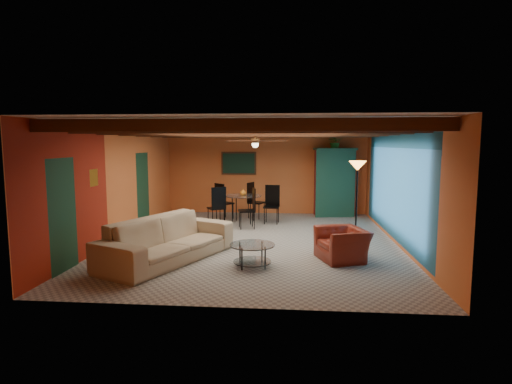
# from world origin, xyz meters

# --- Properties ---
(room) EXTENTS (6.52, 8.01, 2.71)m
(room) POSITION_xyz_m (0.00, 0.11, 2.36)
(room) COLOR gray
(room) RESTS_ON ground
(sofa) EXTENTS (2.27, 3.14, 0.86)m
(sofa) POSITION_xyz_m (-1.56, -1.76, 0.43)
(sofa) COLOR tan
(sofa) RESTS_ON ground
(armchair) EXTENTS (1.12, 1.20, 0.63)m
(armchair) POSITION_xyz_m (1.86, -1.42, 0.32)
(armchair) COLOR maroon
(armchair) RESTS_ON ground
(coffee_table) EXTENTS (1.01, 1.01, 0.44)m
(coffee_table) POSITION_xyz_m (0.12, -2.02, 0.22)
(coffee_table) COLOR silver
(coffee_table) RESTS_ON ground
(dining_table) EXTENTS (2.30, 2.30, 1.11)m
(dining_table) POSITION_xyz_m (-0.56, 2.29, 0.56)
(dining_table) COLOR white
(dining_table) RESTS_ON ground
(armoire) EXTENTS (1.27, 0.75, 2.09)m
(armoire) POSITION_xyz_m (2.20, 3.70, 1.05)
(armoire) COLOR maroon
(armoire) RESTS_ON ground
(floor_lamp) EXTENTS (0.41, 0.41, 1.92)m
(floor_lamp) POSITION_xyz_m (2.31, -0.13, 0.96)
(floor_lamp) COLOR black
(floor_lamp) RESTS_ON ground
(ceiling_fan) EXTENTS (1.50, 1.50, 0.44)m
(ceiling_fan) POSITION_xyz_m (0.00, 0.00, 2.36)
(ceiling_fan) COLOR #472614
(ceiling_fan) RESTS_ON ceiling
(painting) EXTENTS (1.05, 0.03, 0.65)m
(painting) POSITION_xyz_m (-0.90, 3.96, 1.65)
(painting) COLOR black
(painting) RESTS_ON wall_back
(potted_plant) EXTENTS (0.50, 0.44, 0.53)m
(potted_plant) POSITION_xyz_m (2.20, 3.70, 2.36)
(potted_plant) COLOR #26661E
(potted_plant) RESTS_ON armoire
(vase) EXTENTS (0.24, 0.24, 0.19)m
(vase) POSITION_xyz_m (-0.56, 2.29, 1.21)
(vase) COLOR orange
(vase) RESTS_ON dining_table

